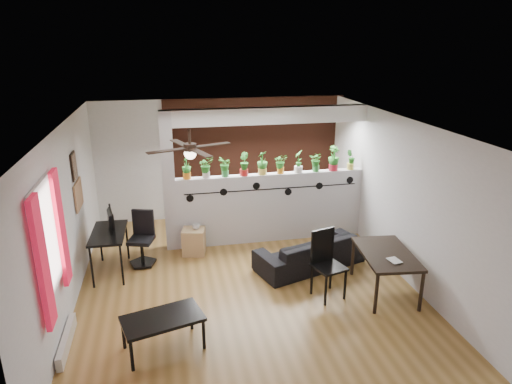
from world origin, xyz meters
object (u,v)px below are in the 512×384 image
Objects in this scene: potted_plant_4 at (262,162)px; potted_plant_7 at (316,161)px; potted_plant_6 at (299,161)px; cube_shelf at (194,242)px; potted_plant_1 at (206,167)px; computer_desk at (109,236)px; coffee_table at (163,321)px; potted_plant_9 at (351,159)px; sofa at (310,252)px; potted_plant_5 at (281,163)px; potted_plant_0 at (186,167)px; potted_plant_2 at (225,166)px; potted_plant_8 at (334,158)px; dining_table at (386,257)px; folding_chair at (326,257)px; office_chair at (142,242)px; ceiling_fan at (190,150)px; potted_plant_3 at (244,163)px; cup at (196,226)px.

potted_plant_4 is 1.05m from potted_plant_7.
cube_shelf is at bearing -170.61° from potted_plant_6.
potted_plant_1 is 0.81× the size of cube_shelf.
computer_desk is 2.39m from coffee_table.
potted_plant_9 is 2.12m from sofa.
potted_plant_4 is 0.70m from potted_plant_6.
potted_plant_5 is 0.77× the size of cube_shelf.
potted_plant_2 is at bearing 0.00° from potted_plant_0.
potted_plant_8 reaches higher than potted_plant_5.
folding_chair reaches higher than dining_table.
office_chair is at bearing 155.11° from dining_table.
potted_plant_8 reaches higher than folding_chair.
ceiling_fan is 3.11× the size of potted_plant_9.
potted_plant_7 is 3.54m from office_chair.
potted_plant_2 is 0.35m from potted_plant_3.
cube_shelf is 0.47× the size of computer_desk.
potted_plant_7 is 0.36× the size of computer_desk.
potted_plant_0 is 0.93× the size of potted_plant_6.
dining_table is at bearing -63.94° from potted_plant_5.
potted_plant_2 is at bearing 67.60° from coffee_table.
coffee_table is at bearing -127.42° from potted_plant_5.
potted_plant_8 is 0.50× the size of office_chair.
coffee_table is at bearing 16.75° from sofa.
potted_plant_3 is 0.92× the size of potted_plant_8.
folding_chair reaches higher than computer_desk.
ceiling_fan is 1.14× the size of computer_desk.
dining_table is at bearing -57.21° from potted_plant_4.
potted_plant_2 is (0.70, 0.00, -0.01)m from potted_plant_0.
coffee_table is (-1.93, -2.99, -1.17)m from potted_plant_4.
potted_plant_8 is 4.35m from computer_desk.
ceiling_fan is at bearing -150.49° from potted_plant_9.
computer_desk is at bearing -156.03° from potted_plant_1.
cup is at bearing 135.35° from folding_chair.
potted_plant_7 is at bearing 8.21° from cup.
cube_shelf is (-1.35, -0.34, -1.34)m from potted_plant_4.
potted_plant_5 is at bearing 180.00° from potted_plant_7.
potted_plant_8 is 0.43× the size of coffee_table.
sofa is 2.13m from cube_shelf.
cup is at bearing -73.57° from potted_plant_0.
ceiling_fan is 2.51× the size of potted_plant_8.
potted_plant_4 reaches higher than office_chair.
potted_plant_2 is 3.27m from dining_table.
potted_plant_0 is at bearing 110.27° from cube_shelf.
potted_plant_8 reaches higher than sofa.
potted_plant_8 reaches higher than cube_shelf.
cube_shelf is at bearing -172.97° from potted_plant_8.
potted_plant_0 is 2.11m from potted_plant_6.
potted_plant_3 is 3.05m from dining_table.
ceiling_fan is 0.91× the size of dining_table.
cube_shelf is at bearing 16.66° from computer_desk.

